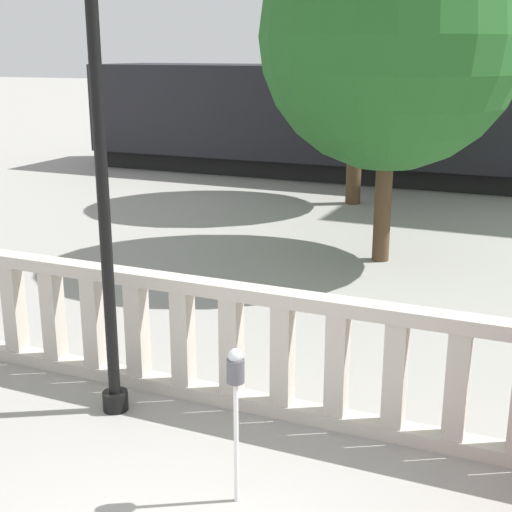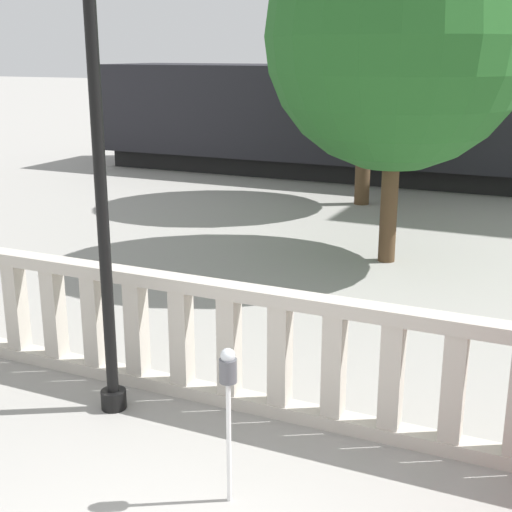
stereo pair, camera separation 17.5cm
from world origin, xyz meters
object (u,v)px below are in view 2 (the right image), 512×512
object	(u,v)px
train_near	(450,123)
tree_left	(398,37)
tree_right	(369,11)
parking_meter	(228,384)

from	to	relation	value
train_near	tree_left	xyz separation A→B (m)	(0.45, -8.27, 2.12)
tree_left	tree_right	world-z (taller)	tree_right
train_near	tree_right	bearing A→B (deg)	-110.18
train_near	tree_right	xyz separation A→B (m)	(-1.36, -3.69, 2.78)
parking_meter	tree_left	size ratio (longest dim) A/B	0.23
parking_meter	tree_left	distance (m)	7.99
tree_left	tree_right	xyz separation A→B (m)	(-1.81, 4.58, 0.66)
tree_left	parking_meter	bearing A→B (deg)	-85.27
tree_left	tree_right	size ratio (longest dim) A/B	0.91
tree_right	tree_left	bearing A→B (deg)	-68.43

